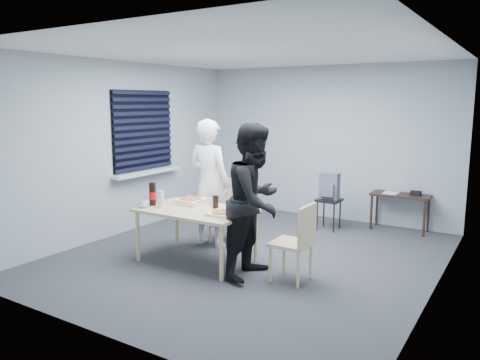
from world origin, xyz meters
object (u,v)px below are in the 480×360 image
Objects in this scene: stool at (329,206)px; soda_bottle at (153,195)px; backpack at (329,186)px; person_white at (209,183)px; person_black at (255,201)px; dining_table at (196,214)px; chair_far at (229,206)px; mug_a at (144,204)px; mug_b at (212,201)px; side_table at (400,199)px; chair_right at (298,238)px.

soda_bottle reaches higher than stool.
backpack is 2.83m from soda_bottle.
person_black is at bearing 149.41° from person_white.
person_black is at bearing -89.89° from stool.
dining_table is 1.57× the size of chair_far.
chair_far is 7.24× the size of mug_a.
mug_a is at bearing -136.87° from mug_b.
side_table is at bearing 52.23° from mug_a.
person_black reaches higher than chair_right.
chair_far reaches higher than stool.
dining_table is 0.31m from mug_b.
person_white reaches higher than side_table.
stool is (-0.96, -0.52, -0.12)m from side_table.
stool is at bearing 67.64° from mug_b.
soda_bottle is at bearing -128.75° from backpack.
backpack is at bearing -150.92° from side_table.
side_table is (1.82, 2.83, -0.12)m from dining_table.
side_table is 1.78× the size of stool.
chair_right is 2.30m from backpack.
soda_bottle reaches higher than side_table.
soda_bottle is at bearing 94.34° from person_black.
soda_bottle is (-1.97, -0.18, 0.31)m from chair_right.
person_white reaches higher than soda_bottle.
mug_a is (-0.34, -0.94, -0.16)m from person_white.
mug_a is (-1.46, -0.28, -0.16)m from person_black.
side_table is at bearing 21.35° from backpack.
person_black is at bearing -20.67° from mug_b.
stool is (1.12, 1.66, -0.50)m from person_white.
mug_a is (-1.46, -2.59, 0.04)m from backpack.
mug_b reaches higher than stool.
backpack reaches higher than side_table.
mug_a is at bearing -153.68° from dining_table.
backpack is (-0.00, 2.31, -0.19)m from person_black.
person_black is 3.60× the size of stool.
dining_table reaches higher than stool.
side_table is 1.12m from backpack.
side_table is at bearing 54.75° from mug_b.
person_white reaches higher than chair_right.
person_white is 3.60× the size of stool.
chair_far is 1.49m from person_black.
backpack is 3.34× the size of mug_a.
mug_b is at bearing 33.98° from soda_bottle.
backpack is (-0.96, -0.54, 0.19)m from side_table.
dining_table reaches higher than side_table.
soda_bottle is at bearing 66.38° from person_white.
chair_right reaches higher than dining_table.
backpack is 1.41× the size of soda_bottle.
soda_bottle is (-1.46, -2.42, 0.13)m from backpack.
person_black is at bearing -108.62° from side_table.
mug_a reaches higher than dining_table.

